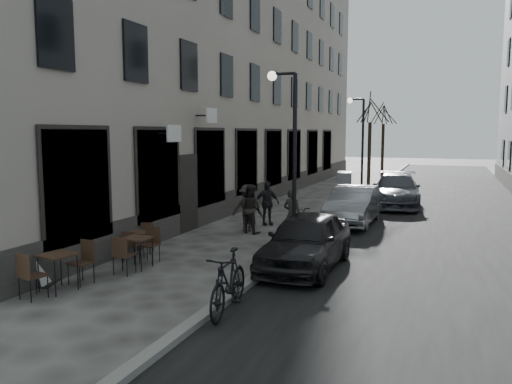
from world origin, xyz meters
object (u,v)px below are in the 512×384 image
Objects in this scene: moped at (228,282)px; pedestrian_far at (267,203)px; car_near at (306,241)px; streetlamp_far at (359,136)px; streetlamp_near at (289,138)px; bicycle at (292,225)px; tree_far at (384,113)px; pedestrian_near at (250,209)px; car_mid at (353,205)px; bistro_set_c at (139,241)px; tree_near at (370,109)px; utility_cabinet at (344,190)px; bistro_set_a at (58,268)px; pedestrian_mid at (247,208)px; bistro_set_b at (137,249)px; sign_board at (44,265)px; car_far at (396,190)px.

pedestrian_far is at bearing 99.91° from moped.
streetlamp_far is at bearing 95.72° from car_near.
streetlamp_near is 2.71m from bicycle.
tree_far is 23.62m from car_near.
car_mid is at bearing -117.50° from pedestrian_near.
bicycle is (-0.12, -20.49, -4.16)m from tree_far.
car_mid is at bearing 74.21° from streetlamp_near.
bistro_set_c is at bearing -98.17° from tree_far.
streetlamp_near is 4.07m from pedestrian_far.
bistro_set_c is 0.89× the size of pedestrian_far.
tree_near is 12.89m from pedestrian_far.
tree_near is 15.07m from bicycle.
car_near is (4.51, 0.52, 0.27)m from bistro_set_c.
bicycle is at bearing -99.24° from utility_cabinet.
car_near is (4.38, 3.62, 0.20)m from bistro_set_a.
car_near is at bearing 116.78° from pedestrian_mid.
sign_board reaches higher than bistro_set_b.
pedestrian_near is at bearing -95.18° from tree_far.
car_mid reaches higher than bistro_set_b.
pedestrian_mid is (-2.01, -19.49, -3.87)m from tree_far.
sign_board is 0.57× the size of bicycle.
bistro_set_c is 0.34× the size of car_mid.
bistro_set_b is 8.80m from car_mid.
tree_near is 11.61m from car_mid.
tree_far reaches higher than sign_board.
tree_far is at bearing 95.42° from car_far.
tree_near is 3.44× the size of bistro_set_a.
streetlamp_far is 9.62m from pedestrian_far.
sign_board is (-3.91, -20.62, -4.23)m from tree_near.
streetlamp_near is 1.00× the size of streetlamp_far.
pedestrian_far is at bearing 58.80° from sign_board.
car_far is at bearing 26.96° from utility_cabinet.
car_far reaches higher than bistro_set_a.
tree_far reaches higher than car_mid.
utility_cabinet is at bearing 74.32° from bistro_set_b.
sign_board is (-3.84, -17.62, -2.72)m from streetlamp_far.
streetlamp_far is 1.01× the size of car_far.
bistro_set_b is (-2.77, -24.76, -4.20)m from tree_far.
car_near is (2.88, -5.09, -0.11)m from pedestrian_far.
streetlamp_near is 7.33m from sign_board.
pedestrian_far is 8.91m from moped.
pedestrian_near reaches higher than bistro_set_c.
utility_cabinet is 0.83× the size of moped.
pedestrian_near is at bearing -11.45° from bicycle.
utility_cabinet is 0.98× the size of pedestrian_near.
tree_near is 19.42m from bistro_set_b.
bistro_set_c is at bearing 120.96° from bistro_set_b.
pedestrian_near is at bearing 55.80° from sign_board.
car_mid reaches higher than bistro_set_a.
streetlamp_near is at bearing -107.86° from car_far.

